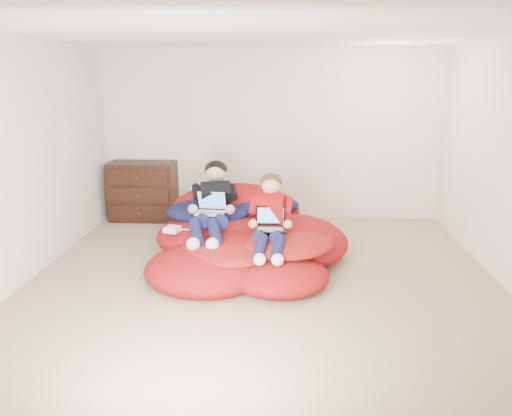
{
  "coord_description": "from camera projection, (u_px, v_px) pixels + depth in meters",
  "views": [
    {
      "loc": [
        0.2,
        -4.94,
        2.13
      ],
      "look_at": [
        -0.1,
        0.38,
        0.7
      ],
      "focal_mm": 35.0,
      "sensor_mm": 36.0,
      "label": 1
    }
  ],
  "objects": [
    {
      "name": "beanbag_pile",
      "position": [
        245.0,
        240.0,
        5.86
      ],
      "size": [
        2.32,
        2.35,
        0.86
      ],
      "color": "#A91314",
      "rests_on": "ground"
    },
    {
      "name": "room_shell",
      "position": [
        263.0,
        261.0,
        5.27
      ],
      "size": [
        5.1,
        5.1,
        2.77
      ],
      "color": "tan",
      "rests_on": "ground"
    },
    {
      "name": "younger_boy",
      "position": [
        270.0,
        215.0,
        5.41
      ],
      "size": [
        0.37,
        0.98,
        0.78
      ],
      "color": "#AE0F10",
      "rests_on": "beanbag_pile"
    },
    {
      "name": "laptop_black",
      "position": [
        270.0,
        223.0,
        5.41
      ],
      "size": [
        0.33,
        0.28,
        0.24
      ],
      "color": "black",
      "rests_on": "younger_boy"
    },
    {
      "name": "dresser",
      "position": [
        143.0,
        191.0,
        7.47
      ],
      "size": [
        0.97,
        0.55,
        0.87
      ],
      "color": "black",
      "rests_on": "ground"
    },
    {
      "name": "laptop_white",
      "position": [
        211.0,
        207.0,
        5.77
      ],
      "size": [
        0.34,
        0.34,
        0.23
      ],
      "color": "white",
      "rests_on": "older_boy"
    },
    {
      "name": "cream_pillow",
      "position": [
        205.0,
        192.0,
        6.63
      ],
      "size": [
        0.46,
        0.29,
        0.29
      ],
      "primitive_type": "ellipsoid",
      "color": "white",
      "rests_on": "beanbag_pile"
    },
    {
      "name": "power_adapter",
      "position": [
        172.0,
        229.0,
        5.69
      ],
      "size": [
        0.2,
        0.2,
        0.06
      ],
      "primitive_type": "cube",
      "rotation": [
        0.0,
        0.0,
        -0.29
      ],
      "color": "white",
      "rests_on": "beanbag_pile"
    },
    {
      "name": "older_boy",
      "position": [
        212.0,
        200.0,
        5.88
      ],
      "size": [
        0.47,
        1.34,
        0.77
      ],
      "color": "black",
      "rests_on": "beanbag_pile"
    }
  ]
}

